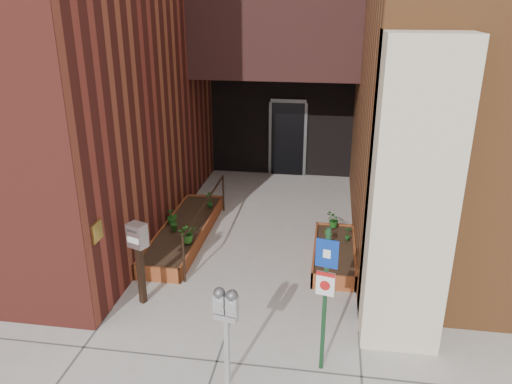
% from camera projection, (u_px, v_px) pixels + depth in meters
% --- Properties ---
extents(ground, '(80.00, 80.00, 0.00)m').
position_uv_depth(ground, '(231.00, 320.00, 7.93)').
color(ground, '#9E9991').
rests_on(ground, ground).
extents(planter_left, '(0.90, 3.60, 0.30)m').
position_uv_depth(planter_left, '(185.00, 233.00, 10.60)').
color(planter_left, brown).
rests_on(planter_left, ground).
extents(planter_right, '(0.80, 2.20, 0.30)m').
position_uv_depth(planter_right, '(334.00, 254.00, 9.69)').
color(planter_right, brown).
rests_on(planter_right, ground).
extents(handrail, '(0.04, 3.34, 0.90)m').
position_uv_depth(handrail, '(206.00, 208.00, 10.26)').
color(handrail, black).
rests_on(handrail, ground).
extents(parking_meter, '(0.33, 0.18, 1.44)m').
position_uv_depth(parking_meter, '(226.00, 312.00, 6.23)').
color(parking_meter, '#B2B3B5').
rests_on(parking_meter, ground).
extents(sign_post, '(0.29, 0.10, 2.13)m').
position_uv_depth(sign_post, '(325.00, 286.00, 6.42)').
color(sign_post, '#14391E').
rests_on(sign_post, ground).
extents(payment_dropbox, '(0.34, 0.30, 1.45)m').
position_uv_depth(payment_dropbox, '(138.00, 247.00, 8.03)').
color(payment_dropbox, black).
rests_on(payment_dropbox, ground).
extents(shrub_left_a, '(0.46, 0.46, 0.40)m').
position_uv_depth(shrub_left_a, '(188.00, 233.00, 9.74)').
color(shrub_left_a, '#28611B').
rests_on(shrub_left_a, planter_left).
extents(shrub_left_b, '(0.25, 0.25, 0.34)m').
position_uv_depth(shrub_left_b, '(174.00, 223.00, 10.27)').
color(shrub_left_b, '#205217').
rests_on(shrub_left_b, planter_left).
extents(shrub_left_c, '(0.26, 0.26, 0.33)m').
position_uv_depth(shrub_left_c, '(171.00, 216.00, 10.59)').
color(shrub_left_c, '#1E5F1B').
rests_on(shrub_left_c, planter_left).
extents(shrub_left_d, '(0.29, 0.29, 0.39)m').
position_uv_depth(shrub_left_d, '(210.00, 200.00, 11.38)').
color(shrub_left_d, '#195117').
rests_on(shrub_left_d, planter_left).
extents(shrub_right_a, '(0.27, 0.27, 0.34)m').
position_uv_depth(shrub_right_a, '(328.00, 239.00, 9.57)').
color(shrub_right_a, '#1B5217').
rests_on(shrub_right_a, planter_right).
extents(shrub_right_b, '(0.16, 0.16, 0.30)m').
position_uv_depth(shrub_right_b, '(348.00, 233.00, 9.83)').
color(shrub_right_b, '#18571C').
rests_on(shrub_right_b, planter_right).
extents(shrub_right_c, '(0.39, 0.39, 0.33)m').
position_uv_depth(shrub_right_c, '(334.00, 220.00, 10.40)').
color(shrub_right_c, '#1E5719').
rests_on(shrub_right_c, planter_right).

